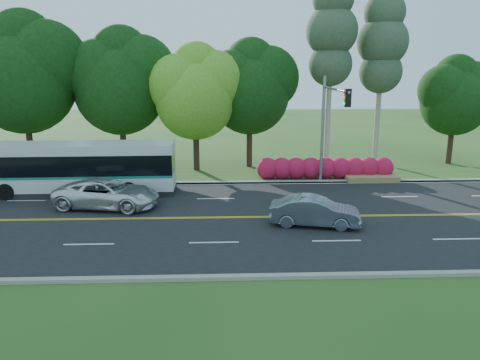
{
  "coord_description": "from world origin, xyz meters",
  "views": [
    {
      "loc": [
        -0.09,
        -23.01,
        7.7
      ],
      "look_at": [
        0.87,
        2.0,
        1.51
      ],
      "focal_mm": 35.0,
      "sensor_mm": 36.0,
      "label": 1
    }
  ],
  "objects_px": {
    "traffic_signal": "(330,116)",
    "sedan": "(315,211)",
    "transit_bus": "(76,169)",
    "suv": "(107,193)"
  },
  "relations": [
    {
      "from": "transit_bus",
      "to": "sedan",
      "type": "relative_size",
      "value": 2.72
    },
    {
      "from": "transit_bus",
      "to": "suv",
      "type": "bearing_deg",
      "value": -50.57
    },
    {
      "from": "transit_bus",
      "to": "suv",
      "type": "distance_m",
      "value": 3.94
    },
    {
      "from": "suv",
      "to": "traffic_signal",
      "type": "bearing_deg",
      "value": -65.36
    },
    {
      "from": "traffic_signal",
      "to": "transit_bus",
      "type": "relative_size",
      "value": 0.59
    },
    {
      "from": "traffic_signal",
      "to": "sedan",
      "type": "distance_m",
      "value": 8.15
    },
    {
      "from": "sedan",
      "to": "suv",
      "type": "distance_m",
      "value": 11.38
    },
    {
      "from": "transit_bus",
      "to": "sedan",
      "type": "bearing_deg",
      "value": -26.7
    },
    {
      "from": "sedan",
      "to": "suv",
      "type": "bearing_deg",
      "value": 84.29
    },
    {
      "from": "traffic_signal",
      "to": "suv",
      "type": "xyz_separation_m",
      "value": [
        -12.94,
        -3.37,
        -3.87
      ]
    }
  ]
}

